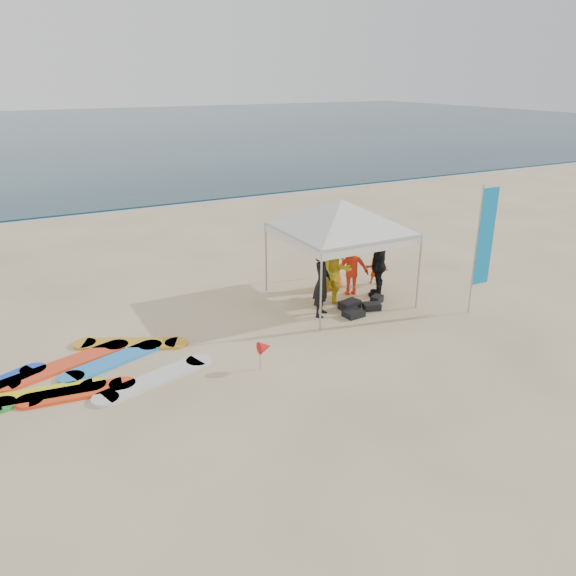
% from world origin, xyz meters
% --- Properties ---
extents(ground, '(120.00, 120.00, 0.00)m').
position_xyz_m(ground, '(0.00, 0.00, 0.00)').
color(ground, beige).
rests_on(ground, ground).
extents(ocean, '(160.00, 84.00, 0.08)m').
position_xyz_m(ocean, '(0.00, 60.00, 0.04)').
color(ocean, '#0C2633').
rests_on(ocean, ground).
extents(shoreline_foam, '(160.00, 1.20, 0.01)m').
position_xyz_m(shoreline_foam, '(0.00, 18.20, 0.00)').
color(shoreline_foam, silver).
rests_on(shoreline_foam, ground).
extents(person_black_a, '(0.78, 0.77, 1.81)m').
position_xyz_m(person_black_a, '(1.96, 3.20, 0.90)').
color(person_black_a, black).
rests_on(person_black_a, ground).
extents(person_yellow, '(1.04, 0.87, 1.93)m').
position_xyz_m(person_yellow, '(2.58, 3.54, 0.97)').
color(person_yellow, gold).
rests_on(person_yellow, ground).
extents(person_orange_a, '(1.21, 0.92, 1.65)m').
position_xyz_m(person_orange_a, '(3.51, 4.12, 0.83)').
color(person_orange_a, red).
rests_on(person_orange_a, ground).
extents(person_black_b, '(1.11, 1.06, 1.84)m').
position_xyz_m(person_black_b, '(4.12, 3.67, 0.92)').
color(person_black_b, black).
rests_on(person_black_b, ground).
extents(person_orange_b, '(0.96, 0.73, 1.75)m').
position_xyz_m(person_orange_b, '(3.23, 4.73, 0.88)').
color(person_orange_b, orange).
rests_on(person_orange_b, ground).
extents(person_seated, '(0.64, 0.80, 0.85)m').
position_xyz_m(person_seated, '(4.63, 4.48, 0.43)').
color(person_seated, orange).
rests_on(person_seated, ground).
extents(canopy_tent, '(4.31, 4.31, 3.25)m').
position_xyz_m(canopy_tent, '(2.99, 3.95, 2.83)').
color(canopy_tent, '#A5A5A8').
rests_on(canopy_tent, ground).
extents(feather_flag, '(0.58, 0.04, 3.42)m').
position_xyz_m(feather_flag, '(5.77, 1.50, 2.01)').
color(feather_flag, '#A5A5A8').
rests_on(feather_flag, ground).
extents(marker_pennant, '(0.28, 0.28, 0.64)m').
position_xyz_m(marker_pennant, '(-0.59, 1.33, 0.49)').
color(marker_pennant, '#A5A5A8').
rests_on(marker_pennant, ground).
extents(gear_pile, '(1.60, 0.95, 0.22)m').
position_xyz_m(gear_pile, '(3.05, 3.00, 0.10)').
color(gear_pile, black).
rests_on(gear_pile, ground).
extents(surfboard_spread, '(5.85, 3.18, 0.07)m').
position_xyz_m(surfboard_spread, '(-4.46, 2.80, 0.04)').
color(surfboard_spread, green).
rests_on(surfboard_spread, ground).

